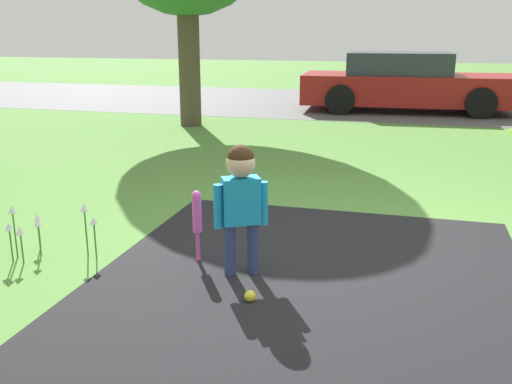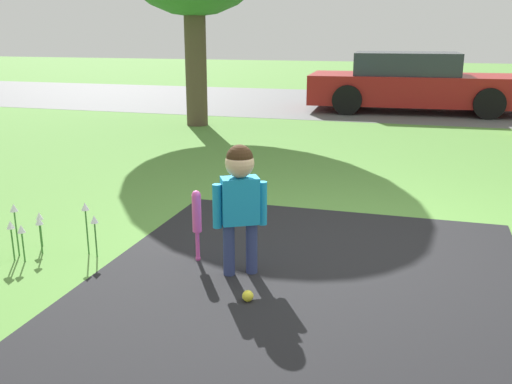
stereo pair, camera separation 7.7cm
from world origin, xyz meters
TOP-DOWN VIEW (x-y plane):
  - ground_plane at (0.00, 0.00)m, footprint 60.00×60.00m
  - street_strip at (0.00, 9.77)m, footprint 40.00×6.00m
  - child at (-0.81, -0.69)m, footprint 0.35×0.25m
  - baseball_bat at (-1.20, -0.55)m, footprint 0.07×0.07m
  - sports_ball at (-0.63, -1.10)m, footprint 0.08×0.08m
  - parked_car at (0.13, 8.71)m, footprint 4.62×2.16m
  - flower_bed at (-2.38, -0.78)m, footprint 0.66×0.38m

SIDE VIEW (x-z plane):
  - ground_plane at x=0.00m, z-range 0.00..0.00m
  - street_strip at x=0.00m, z-range 0.00..0.01m
  - sports_ball at x=-0.63m, z-range 0.00..0.08m
  - flower_bed at x=-2.38m, z-range 0.07..0.50m
  - baseball_bat at x=-1.20m, z-range 0.08..0.64m
  - parked_car at x=0.13m, z-range -0.03..1.23m
  - child at x=-0.81m, z-range 0.14..1.10m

